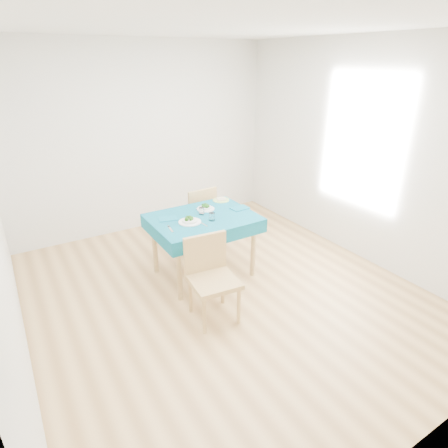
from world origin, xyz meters
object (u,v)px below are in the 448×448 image
table (203,246)px  bowl_far (206,207)px  chair_far (196,208)px  chair_near (214,270)px  side_plate (221,200)px  bowl_near (190,219)px

table → bowl_far: 0.47m
chair_far → bowl_far: size_ratio=4.97×
chair_near → bowl_far: chair_near is taller
table → side_plate: (0.46, 0.35, 0.38)m
bowl_near → side_plate: bowl_near is taller
bowl_near → side_plate: size_ratio=1.19×
bowl_far → side_plate: size_ratio=1.00×
bowl_far → chair_near: bearing=-115.1°
table → bowl_near: (-0.20, -0.07, 0.42)m
bowl_far → table: bearing=-127.4°
chair_near → side_plate: chair_near is taller
chair_near → bowl_near: (0.12, 0.73, 0.24)m
chair_near → side_plate: 1.41m
bowl_far → side_plate: bowl_far is taller
table → side_plate: 0.69m
table → bowl_far: size_ratio=5.54×
side_plate → chair_far: bearing=105.9°
chair_far → bowl_far: (-0.19, -0.63, 0.26)m
chair_far → bowl_near: size_ratio=4.19×
chair_near → chair_far: (0.65, 1.61, -0.03)m
chair_near → bowl_near: size_ratio=4.45×
bowl_near → bowl_far: bearing=36.5°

